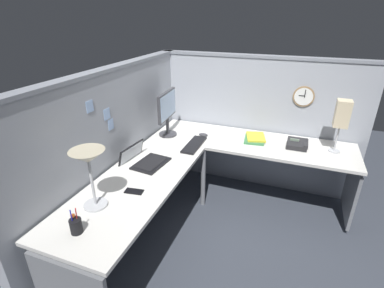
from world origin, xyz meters
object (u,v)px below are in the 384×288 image
keyboard (194,145)px  book_stack (255,138)px  cell_phone (134,191)px  office_phone (298,144)px  pen_cup (76,226)px  wall_clock (304,96)px  desk_lamp_dome (88,161)px  desk_lamp_paper (342,115)px  laptop (142,160)px  computer_mouse (203,135)px  monitor (167,110)px

keyboard → book_stack: book_stack is taller
cell_phone → office_phone: size_ratio=0.70×
keyboard → cell_phone: keyboard is taller
pen_cup → wall_clock: wall_clock is taller
desk_lamp_dome → desk_lamp_paper: 2.30m
laptop → book_stack: laptop is taller
laptop → keyboard: 0.60m
office_phone → desk_lamp_paper: desk_lamp_paper is taller
computer_mouse → laptop: bearing=156.7°
computer_mouse → pen_cup: 1.78m
keyboard → computer_mouse: computer_mouse is taller
desk_lamp_dome → cell_phone: bearing=-34.0°
keyboard → cell_phone: 0.97m
laptop → computer_mouse: laptop is taller
monitor → computer_mouse: size_ratio=4.81×
monitor → office_phone: monitor is taller
computer_mouse → desk_lamp_dome: desk_lamp_dome is taller
cell_phone → book_stack: 1.52m
desk_lamp_dome → cell_phone: size_ratio=3.09×
desk_lamp_paper → monitor: bearing=96.6°
monitor → keyboard: 0.50m
monitor → pen_cup: monitor is taller
desk_lamp_dome → wall_clock: 2.30m
cell_phone → office_phone: office_phone is taller
book_stack → computer_mouse: bearing=100.1°
monitor → book_stack: monitor is taller
computer_mouse → book_stack: bearing=-79.9°
laptop → office_phone: 1.58m
computer_mouse → office_phone: 1.01m
monitor → desk_lamp_dome: size_ratio=1.12×
monitor → computer_mouse: 0.49m
book_stack → desk_lamp_paper: bearing=-90.5°
monitor → computer_mouse: (0.11, -0.39, -0.28)m
pen_cup → desk_lamp_paper: size_ratio=0.34×
office_phone → monitor: bearing=96.6°
monitor → wall_clock: (0.51, -1.38, 0.16)m
desk_lamp_paper → wall_clock: bearing=49.6°
computer_mouse → desk_lamp_paper: bearing=-86.1°
computer_mouse → wall_clock: size_ratio=0.47×
laptop → computer_mouse: size_ratio=3.98×
computer_mouse → office_phone: (0.05, -1.00, 0.02)m
monitor → desk_lamp_paper: desk_lamp_paper is taller
keyboard → desk_lamp_paper: desk_lamp_paper is taller
keyboard → computer_mouse: (0.27, -0.01, 0.01)m
keyboard → pen_cup: (-1.49, 0.25, 0.04)m
office_phone → book_stack: office_phone is taller
monitor → desk_lamp_dome: bearing=-177.2°
laptop → desk_lamp_dome: size_ratio=0.93×
pen_cup → cell_phone: bearing=-11.1°
office_phone → book_stack: size_ratio=0.65×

